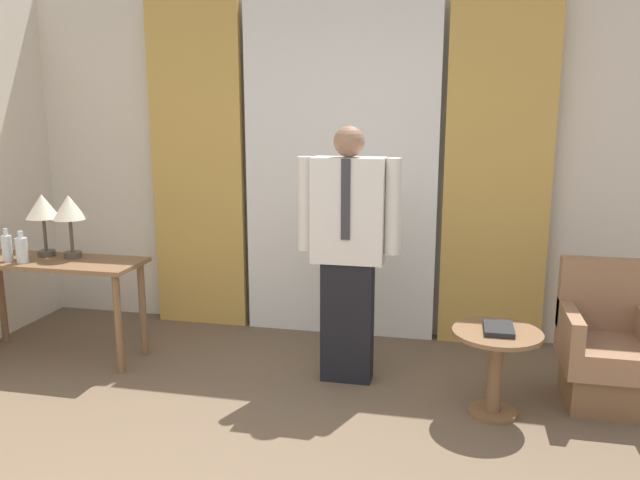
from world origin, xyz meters
name	(u,v)px	position (x,y,z in m)	size (l,w,h in m)	color
wall_back	(343,162)	(0.00, 3.06, 1.35)	(10.00, 0.06, 2.70)	silver
curtain_sheer_center	(340,171)	(0.00, 2.93, 1.29)	(1.48, 0.06, 2.58)	white
curtain_drape_left	(197,168)	(-1.16, 2.93, 1.29)	(0.76, 0.06, 2.58)	gold
curtain_drape_right	(497,175)	(1.16, 2.93, 1.29)	(0.76, 0.06, 2.58)	gold
desk	(53,276)	(-1.88, 2.00, 0.60)	(1.28, 0.45, 0.72)	brown
table_lamp_left	(43,210)	(-1.98, 2.10, 1.06)	(0.23, 0.23, 0.45)	#4C4238
table_lamp_right	(69,211)	(-1.77, 2.10, 1.06)	(0.23, 0.23, 0.45)	#4C4238
bottle_near_edge	(7,248)	(-2.14, 1.90, 0.82)	(0.07, 0.07, 0.23)	silver
bottle_by_lamp	(22,250)	(-2.02, 1.89, 0.81)	(0.08, 0.08, 0.22)	silver
person	(348,247)	(0.21, 2.07, 0.89)	(0.66, 0.22, 1.65)	black
armchair	(605,352)	(1.79, 2.08, 0.32)	(0.52, 0.56, 0.85)	brown
side_table	(496,358)	(1.14, 1.77, 0.35)	(0.51, 0.51, 0.51)	brown
book	(499,329)	(1.14, 1.77, 0.53)	(0.16, 0.24, 0.03)	black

